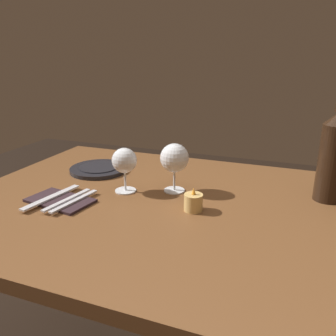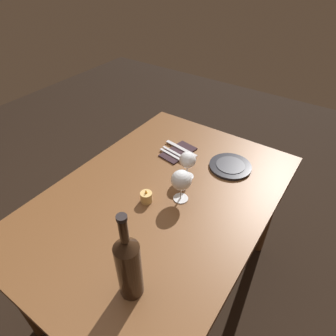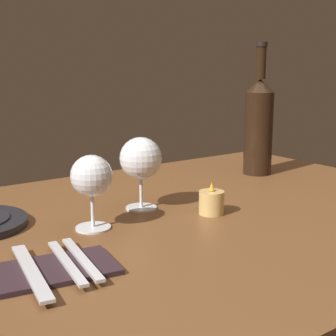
# 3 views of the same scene
# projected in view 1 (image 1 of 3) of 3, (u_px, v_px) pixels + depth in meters

# --- Properties ---
(dining_table) EXTENTS (1.30, 0.90, 0.74)m
(dining_table) POSITION_uv_depth(u_px,v_px,m) (177.00, 231.00, 1.03)
(dining_table) COLOR brown
(dining_table) RESTS_ON ground
(wine_glass_left) EXTENTS (0.08, 0.08, 0.14)m
(wine_glass_left) POSITION_uv_depth(u_px,v_px,m) (124.00, 162.00, 1.06)
(wine_glass_left) COLOR white
(wine_glass_left) RESTS_ON dining_table
(wine_glass_right) EXTENTS (0.09, 0.09, 0.15)m
(wine_glass_right) POSITION_uv_depth(u_px,v_px,m) (174.00, 159.00, 1.05)
(wine_glass_right) COLOR white
(wine_glass_right) RESTS_ON dining_table
(wine_bottle) EXTENTS (0.08, 0.08, 0.36)m
(wine_bottle) POSITION_uv_depth(u_px,v_px,m) (333.00, 155.00, 0.98)
(wine_bottle) COLOR black
(wine_bottle) RESTS_ON dining_table
(votive_candle) EXTENTS (0.05, 0.05, 0.07)m
(votive_candle) POSITION_uv_depth(u_px,v_px,m) (193.00, 203.00, 0.95)
(votive_candle) COLOR #DBB266
(votive_candle) RESTS_ON dining_table
(dinner_plate) EXTENTS (0.21, 0.21, 0.02)m
(dinner_plate) POSITION_uv_depth(u_px,v_px,m) (99.00, 169.00, 1.27)
(dinner_plate) COLOR black
(dinner_plate) RESTS_ON dining_table
(folded_napkin) EXTENTS (0.20, 0.14, 0.01)m
(folded_napkin) POSITION_uv_depth(u_px,v_px,m) (60.00, 201.00, 1.01)
(folded_napkin) COLOR #2D1E23
(folded_napkin) RESTS_ON dining_table
(fork_inner) EXTENTS (0.04, 0.18, 0.00)m
(fork_inner) POSITION_uv_depth(u_px,v_px,m) (67.00, 200.00, 1.00)
(fork_inner) COLOR silver
(fork_inner) RESTS_ON folded_napkin
(fork_outer) EXTENTS (0.04, 0.18, 0.00)m
(fork_outer) POSITION_uv_depth(u_px,v_px,m) (74.00, 201.00, 0.99)
(fork_outer) COLOR silver
(fork_outer) RESTS_ON folded_napkin
(table_knife) EXTENTS (0.05, 0.21, 0.00)m
(table_knife) POSITION_uv_depth(u_px,v_px,m) (51.00, 197.00, 1.02)
(table_knife) COLOR silver
(table_knife) RESTS_ON folded_napkin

